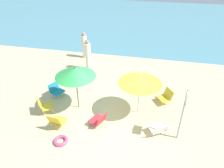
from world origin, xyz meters
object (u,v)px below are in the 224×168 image
beach_chair_b (56,121)px  person_b (84,45)px  umbrella_green (75,72)px  warning_sign (184,108)px  beach_chair_d (44,105)px  beach_chair_f (56,90)px  swim_ring (61,141)px  beach_chair_e (159,129)px  beach_chair_a (99,119)px  beach_chair_c (166,96)px  person_a (88,55)px  umbrella_yellow (140,79)px

beach_chair_b → person_b: person_b is taller
umbrella_green → person_b: (-1.20, 4.57, -0.87)m
umbrella_green → warning_sign: size_ratio=0.94×
beach_chair_d → beach_chair_f: beach_chair_d is taller
beach_chair_b → person_b: size_ratio=0.45×
warning_sign → swim_ring: bearing=-160.1°
beach_chair_b → beach_chair_f: (-0.87, 1.89, -0.06)m
person_b → beach_chair_e: bearing=-104.8°
umbrella_green → swim_ring: (0.03, -1.89, -1.59)m
beach_chair_a → beach_chair_c: beach_chair_c is taller
umbrella_green → beach_chair_d: bearing=-154.5°
beach_chair_a → swim_ring: (-1.05, -1.05, -0.22)m
beach_chair_c → person_a: person_a is taller
beach_chair_d → person_b: person_b is taller
person_b → warning_sign: warning_sign is taller
beach_chair_f → warning_sign: 5.40m
umbrella_yellow → warning_sign: bearing=-35.5°
umbrella_yellow → beach_chair_d: 3.87m
beach_chair_f → person_b: person_b is taller
beach_chair_b → person_a: (-0.20, 4.50, 0.47)m
umbrella_yellow → beach_chair_d: size_ratio=2.42×
warning_sign → umbrella_green: bearing=172.4°
beach_chair_e → beach_chair_f: size_ratio=1.07×
umbrella_yellow → beach_chair_f: bearing=173.4°
umbrella_yellow → person_b: 5.74m
umbrella_yellow → beach_chair_b: umbrella_yellow is taller
beach_chair_c → swim_ring: beach_chair_c is taller
umbrella_green → beach_chair_e: size_ratio=2.52×
beach_chair_c → swim_ring: size_ratio=1.45×
beach_chair_a → warning_sign: warning_sign is taller
beach_chair_a → beach_chair_d: size_ratio=0.94×
beach_chair_c → person_a: (-4.03, 2.14, 0.51)m
beach_chair_b → warning_sign: bearing=-77.0°
beach_chair_d → beach_chair_e: bearing=-38.9°
beach_chair_e → person_b: bearing=8.4°
warning_sign → beach_chair_b: bearing=-169.1°
beach_chair_c → warning_sign: size_ratio=0.36×
beach_chair_b → beach_chair_e: bearing=-75.9°
beach_chair_a → person_b: 5.90m
beach_chair_e → person_b: person_b is taller
person_a → beach_chair_c: bearing=23.8°
beach_chair_b → warning_sign: (4.23, 0.41, 0.94)m
umbrella_green → beach_chair_c: bearing=17.0°
beach_chair_b → beach_chair_d: size_ratio=0.94×
person_b → beach_chair_c: bearing=-90.8°
beach_chair_e → warning_sign: 1.21m
umbrella_yellow → beach_chair_a: (-1.31, -1.00, -1.28)m
beach_chair_a → beach_chair_e: (2.14, -0.04, 0.00)m
beach_chair_f → beach_chair_b: bearing=-40.3°
umbrella_yellow → umbrella_green: bearing=-176.2°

